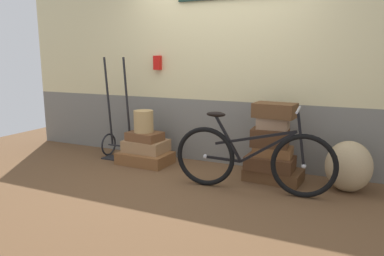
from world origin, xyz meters
TOP-DOWN VIEW (x-y plane):
  - ground at (0.00, 0.00)m, footprint 8.47×5.20m
  - station_building at (0.01, 0.85)m, footprint 6.47×0.74m
  - suitcase_0 at (-0.88, 0.28)m, footprint 0.72×0.50m
  - suitcase_1 at (-0.89, 0.34)m, footprint 0.58×0.43m
  - suitcase_2 at (-0.89, 0.31)m, footprint 0.49×0.38m
  - suitcase_3 at (0.90, 0.33)m, footprint 0.69×0.46m
  - suitcase_4 at (0.87, 0.29)m, footprint 0.56×0.38m
  - suitcase_5 at (0.89, 0.32)m, footprint 0.45×0.31m
  - suitcase_6 at (0.85, 0.30)m, footprint 0.44×0.29m
  - suitcase_7 at (0.88, 0.32)m, footprint 0.37×0.26m
  - suitcase_8 at (0.89, 0.32)m, footprint 0.50×0.34m
  - wicker_basket at (-0.91, 0.31)m, footprint 0.27×0.27m
  - luggage_trolley at (-1.41, 0.40)m, footprint 0.42×0.39m
  - burlap_sack at (1.72, 0.33)m, footprint 0.49×0.42m
  - bicycle at (0.76, -0.12)m, footprint 1.77×0.46m

SIDE VIEW (x-z plane):
  - ground at x=0.00m, z-range -0.06..0.00m
  - suitcase_3 at x=0.90m, z-range 0.00..0.14m
  - suitcase_0 at x=-0.88m, z-range 0.00..0.16m
  - suitcase_4 at x=0.87m, z-range 0.14..0.31m
  - suitcase_1 at x=-0.89m, z-range 0.16..0.32m
  - burlap_sack at x=1.72m, z-range 0.00..0.57m
  - luggage_trolley at x=-1.41m, z-range -0.41..1.05m
  - suitcase_5 at x=0.89m, z-range 0.31..0.42m
  - bicycle at x=0.76m, z-range -0.11..0.84m
  - suitcase_2 at x=-0.89m, z-range 0.32..0.44m
  - suitcase_6 at x=0.85m, z-range 0.42..0.63m
  - wicker_basket at x=-0.91m, z-range 0.44..0.74m
  - suitcase_7 at x=0.88m, z-range 0.63..0.77m
  - suitcase_8 at x=0.89m, z-range 0.77..0.94m
  - station_building at x=0.01m, z-range 0.01..2.62m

